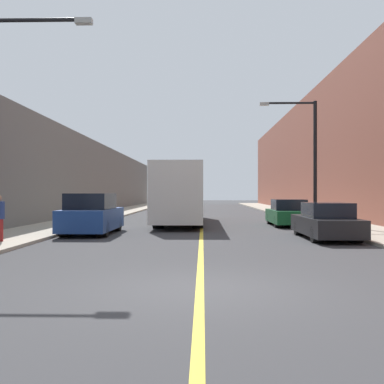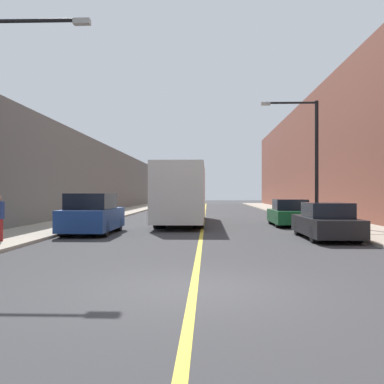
{
  "view_description": "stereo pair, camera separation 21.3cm",
  "coord_description": "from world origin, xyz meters",
  "views": [
    {
      "loc": [
        0.05,
        -8.48,
        1.83
      ],
      "look_at": [
        -0.4,
        10.76,
        1.86
      ],
      "focal_mm": 42.0,
      "sensor_mm": 36.0,
      "label": 1
    },
    {
      "loc": [
        0.27,
        -8.48,
        1.83
      ],
      "look_at": [
        -0.4,
        10.76,
        1.86
      ],
      "focal_mm": 42.0,
      "sensor_mm": 36.0,
      "label": 2
    }
  ],
  "objects": [
    {
      "name": "ground_plane",
      "position": [
        0.0,
        0.0,
        0.0
      ],
      "size": [
        200.0,
        200.0,
        0.0
      ],
      "primitive_type": "plane",
      "color": "#38383A"
    },
    {
      "name": "sidewalk_left",
      "position": [
        -7.58,
        30.0,
        0.06
      ],
      "size": [
        3.25,
        72.0,
        0.12
      ],
      "primitive_type": "cube",
      "color": "#A89E8C",
      "rests_on": "ground"
    },
    {
      "name": "sidewalk_right",
      "position": [
        7.58,
        30.0,
        0.06
      ],
      "size": [
        3.25,
        72.0,
        0.12
      ],
      "primitive_type": "cube",
      "color": "#A89E8C",
      "rests_on": "ground"
    },
    {
      "name": "building_row_left",
      "position": [
        -11.21,
        30.0,
        3.16
      ],
      "size": [
        4.0,
        72.0,
        6.32
      ],
      "primitive_type": "cube",
      "color": "#66605B",
      "rests_on": "ground"
    },
    {
      "name": "building_row_right",
      "position": [
        11.21,
        30.0,
        5.23
      ],
      "size": [
        4.0,
        72.0,
        10.46
      ],
      "primitive_type": "cube",
      "color": "brown",
      "rests_on": "ground"
    },
    {
      "name": "road_center_line",
      "position": [
        0.0,
        30.0,
        0.0
      ],
      "size": [
        0.16,
        72.0,
        0.01
      ],
      "primitive_type": "cube",
      "color": "gold",
      "rests_on": "ground"
    },
    {
      "name": "bus",
      "position": [
        -1.2,
        18.29,
        1.8
      ],
      "size": [
        2.56,
        12.54,
        3.34
      ],
      "color": "silver",
      "rests_on": "ground"
    },
    {
      "name": "parked_suv_left",
      "position": [
        -4.83,
        11.17,
        0.84
      ],
      "size": [
        1.99,
        4.64,
        1.79
      ],
      "color": "navy",
      "rests_on": "ground"
    },
    {
      "name": "car_right_near",
      "position": [
        4.92,
        9.32,
        0.65
      ],
      "size": [
        1.8,
        4.75,
        1.44
      ],
      "color": "black",
      "rests_on": "ground"
    },
    {
      "name": "car_right_mid",
      "position": [
        4.75,
        16.26,
        0.66
      ],
      "size": [
        1.88,
        4.26,
        1.46
      ],
      "color": "#145128",
      "rests_on": "ground"
    },
    {
      "name": "street_lamp_left",
      "position": [
        -5.93,
        4.68,
        4.17
      ],
      "size": [
        3.14,
        0.24,
        6.93
      ],
      "color": "black",
      "rests_on": "sidewalk_left"
    },
    {
      "name": "street_lamp_right",
      "position": [
        5.92,
        16.35,
        4.08
      ],
      "size": [
        3.14,
        0.24,
        6.76
      ],
      "color": "black",
      "rests_on": "sidewalk_right"
    }
  ]
}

